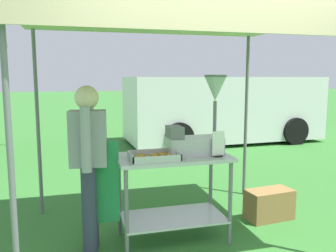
{
  "coord_description": "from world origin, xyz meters",
  "views": [
    {
      "loc": [
        -1.1,
        -2.28,
        1.69
      ],
      "look_at": [
        -0.15,
        1.25,
        1.17
      ],
      "focal_mm": 37.36,
      "sensor_mm": 36.0,
      "label": 1
    }
  ],
  "objects_px": {
    "vendor": "(89,161)",
    "supply_crate": "(269,204)",
    "donut_tray": "(154,157)",
    "van_white": "(223,108)",
    "donut_fryer": "(199,128)",
    "menu_sign": "(218,146)",
    "stall_canopy": "(171,24)",
    "donut_cart": "(173,180)"
  },
  "relations": [
    {
      "from": "menu_sign",
      "to": "supply_crate",
      "type": "xyz_separation_m",
      "value": [
        0.84,
        0.4,
        -0.83
      ]
    },
    {
      "from": "donut_tray",
      "to": "menu_sign",
      "type": "distance_m",
      "value": 0.65
    },
    {
      "from": "donut_tray",
      "to": "menu_sign",
      "type": "xyz_separation_m",
      "value": [
        0.64,
        -0.05,
        0.09
      ]
    },
    {
      "from": "supply_crate",
      "to": "vendor",
      "type": "bearing_deg",
      "value": -173.03
    },
    {
      "from": "menu_sign",
      "to": "vendor",
      "type": "height_order",
      "value": "vendor"
    },
    {
      "from": "donut_fryer",
      "to": "vendor",
      "type": "bearing_deg",
      "value": -178.24
    },
    {
      "from": "donut_cart",
      "to": "donut_tray",
      "type": "bearing_deg",
      "value": -151.1
    },
    {
      "from": "donut_cart",
      "to": "vendor",
      "type": "relative_size",
      "value": 0.71
    },
    {
      "from": "donut_cart",
      "to": "supply_crate",
      "type": "xyz_separation_m",
      "value": [
        1.26,
        0.22,
        -0.47
      ]
    },
    {
      "from": "vendor",
      "to": "van_white",
      "type": "height_order",
      "value": "van_white"
    },
    {
      "from": "stall_canopy",
      "to": "donut_cart",
      "type": "relative_size",
      "value": 2.6
    },
    {
      "from": "vendor",
      "to": "supply_crate",
      "type": "relative_size",
      "value": 2.77
    },
    {
      "from": "donut_cart",
      "to": "van_white",
      "type": "bearing_deg",
      "value": 61.1
    },
    {
      "from": "van_white",
      "to": "menu_sign",
      "type": "bearing_deg",
      "value": -114.49
    },
    {
      "from": "menu_sign",
      "to": "van_white",
      "type": "xyz_separation_m",
      "value": [
        2.42,
        5.31,
        -0.13
      ]
    },
    {
      "from": "supply_crate",
      "to": "menu_sign",
      "type": "bearing_deg",
      "value": -154.85
    },
    {
      "from": "menu_sign",
      "to": "vendor",
      "type": "distance_m",
      "value": 1.26
    },
    {
      "from": "donut_fryer",
      "to": "van_white",
      "type": "distance_m",
      "value": 5.75
    },
    {
      "from": "stall_canopy",
      "to": "van_white",
      "type": "height_order",
      "value": "stall_canopy"
    },
    {
      "from": "vendor",
      "to": "van_white",
      "type": "bearing_deg",
      "value": 54.67
    },
    {
      "from": "donut_tray",
      "to": "vendor",
      "type": "xyz_separation_m",
      "value": [
        -0.6,
        0.09,
        -0.02
      ]
    },
    {
      "from": "vendor",
      "to": "supply_crate",
      "type": "bearing_deg",
      "value": 6.97
    },
    {
      "from": "vendor",
      "to": "menu_sign",
      "type": "bearing_deg",
      "value": -6.4
    },
    {
      "from": "menu_sign",
      "to": "van_white",
      "type": "distance_m",
      "value": 5.84
    },
    {
      "from": "vendor",
      "to": "supply_crate",
      "type": "distance_m",
      "value": 2.23
    },
    {
      "from": "donut_cart",
      "to": "van_white",
      "type": "height_order",
      "value": "van_white"
    },
    {
      "from": "stall_canopy",
      "to": "vendor",
      "type": "height_order",
      "value": "stall_canopy"
    },
    {
      "from": "menu_sign",
      "to": "stall_canopy",
      "type": "bearing_deg",
      "value": 146.32
    },
    {
      "from": "donut_fryer",
      "to": "donut_cart",
      "type": "bearing_deg",
      "value": 179.11
    },
    {
      "from": "donut_cart",
      "to": "menu_sign",
      "type": "height_order",
      "value": "menu_sign"
    },
    {
      "from": "supply_crate",
      "to": "van_white",
      "type": "distance_m",
      "value": 5.21
    },
    {
      "from": "donut_fryer",
      "to": "menu_sign",
      "type": "bearing_deg",
      "value": -50.36
    },
    {
      "from": "stall_canopy",
      "to": "van_white",
      "type": "xyz_separation_m",
      "value": [
        2.84,
        5.04,
        -1.33
      ]
    },
    {
      "from": "vendor",
      "to": "stall_canopy",
      "type": "bearing_deg",
      "value": 9.34
    },
    {
      "from": "vendor",
      "to": "van_white",
      "type": "xyz_separation_m",
      "value": [
        3.67,
        5.17,
        -0.03
      ]
    },
    {
      "from": "menu_sign",
      "to": "van_white",
      "type": "bearing_deg",
      "value": 65.51
    },
    {
      "from": "menu_sign",
      "to": "van_white",
      "type": "height_order",
      "value": "van_white"
    },
    {
      "from": "van_white",
      "to": "donut_cart",
      "type": "bearing_deg",
      "value": -118.9
    },
    {
      "from": "stall_canopy",
      "to": "donut_fryer",
      "type": "relative_size",
      "value": 3.66
    },
    {
      "from": "donut_tray",
      "to": "vendor",
      "type": "bearing_deg",
      "value": 171.67
    },
    {
      "from": "donut_cart",
      "to": "menu_sign",
      "type": "bearing_deg",
      "value": -23.21
    },
    {
      "from": "donut_fryer",
      "to": "menu_sign",
      "type": "distance_m",
      "value": 0.28
    }
  ]
}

